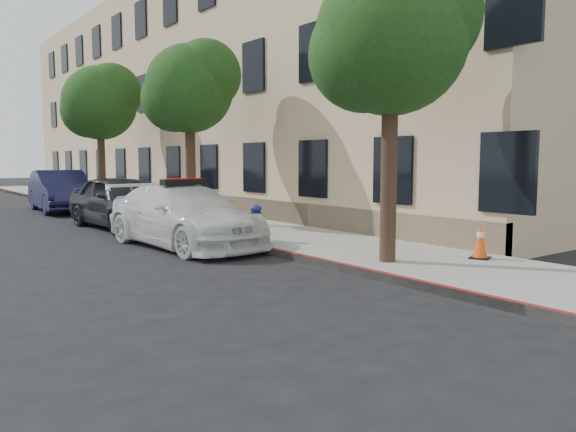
# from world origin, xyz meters

# --- Properties ---
(ground) EXTENTS (120.00, 120.00, 0.00)m
(ground) POSITION_xyz_m (0.00, 0.00, 0.00)
(ground) COLOR black
(ground) RESTS_ON ground
(sidewalk) EXTENTS (3.20, 50.00, 0.15)m
(sidewalk) POSITION_xyz_m (3.60, 10.00, 0.07)
(sidewalk) COLOR gray
(sidewalk) RESTS_ON ground
(curb_strip) EXTENTS (0.12, 50.00, 0.15)m
(curb_strip) POSITION_xyz_m (2.06, 10.00, 0.07)
(curb_strip) COLOR maroon
(curb_strip) RESTS_ON ground
(building) EXTENTS (8.00, 36.00, 10.00)m
(building) POSITION_xyz_m (9.20, 15.00, 5.00)
(building) COLOR tan
(building) RESTS_ON ground
(tree_near) EXTENTS (2.92, 2.82, 5.62)m
(tree_near) POSITION_xyz_m (2.93, -2.01, 4.27)
(tree_near) COLOR black
(tree_near) RESTS_ON sidewalk
(tree_mid) EXTENTS (2.77, 2.64, 5.43)m
(tree_mid) POSITION_xyz_m (2.93, 5.99, 4.16)
(tree_mid) COLOR black
(tree_mid) RESTS_ON sidewalk
(tree_far) EXTENTS (3.10, 3.00, 5.81)m
(tree_far) POSITION_xyz_m (2.93, 13.99, 4.39)
(tree_far) COLOR black
(tree_far) RESTS_ON sidewalk
(police_car) EXTENTS (2.38, 5.18, 1.62)m
(police_car) POSITION_xyz_m (1.10, 2.83, 0.74)
(police_car) COLOR silver
(police_car) RESTS_ON ground
(parked_car_mid) EXTENTS (2.16, 4.83, 1.61)m
(parked_car_mid) POSITION_xyz_m (1.20, 7.18, 0.81)
(parked_car_mid) COLOR black
(parked_car_mid) RESTS_ON ground
(parked_car_far) EXTENTS (2.07, 5.09, 1.64)m
(parked_car_far) POSITION_xyz_m (1.20, 13.86, 0.82)
(parked_car_far) COLOR #151636
(parked_car_far) RESTS_ON ground
(fire_hydrant) EXTENTS (0.36, 0.33, 0.86)m
(fire_hydrant) POSITION_xyz_m (2.35, 1.63, 0.57)
(fire_hydrant) COLOR white
(fire_hydrant) RESTS_ON sidewalk
(traffic_cone) EXTENTS (0.46, 0.46, 0.68)m
(traffic_cone) POSITION_xyz_m (4.54, -2.88, 0.49)
(traffic_cone) COLOR black
(traffic_cone) RESTS_ON sidewalk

